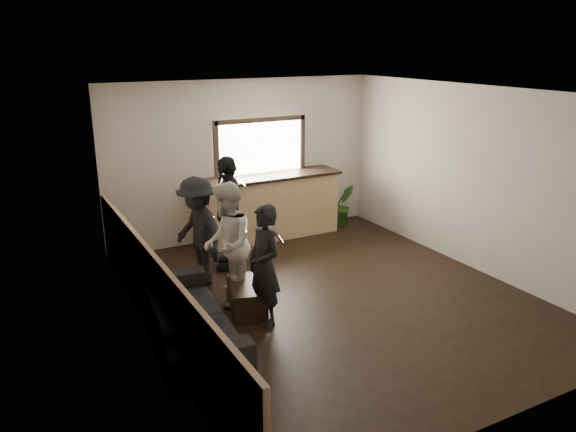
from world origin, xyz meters
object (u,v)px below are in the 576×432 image
person_a (264,265)px  person_d (229,213)px  person_b (227,244)px  sofa (189,315)px  cup_b (261,286)px  bar_counter (267,203)px  potted_plant (343,205)px  coffee_table (247,296)px  person_c (198,232)px  cup_a (234,277)px

person_a → person_d: 1.92m
person_a → person_b: person_b is taller
sofa → cup_b: sofa is taller
bar_counter → person_a: 3.25m
potted_plant → sofa: bearing=-144.7°
potted_plant → person_d: size_ratio=0.45×
potted_plant → person_b: bearing=-147.0°
person_d → sofa: bearing=-6.0°
sofa → person_a: person_a is taller
coffee_table → cup_b: cup_b is taller
person_a → person_b: 0.78m
bar_counter → potted_plant: (1.59, -0.05, -0.24)m
bar_counter → person_c: size_ratio=1.69×
sofa → person_b: person_b is taller
sofa → cup_b: size_ratio=24.41×
potted_plant → person_c: bearing=-158.2°
cup_a → person_b: 0.45m
potted_plant → bar_counter: bearing=178.3°
person_d → person_c: bearing=-30.0°
coffee_table → person_b: 0.74m
bar_counter → cup_a: bar_counter is taller
sofa → person_c: (0.67, 1.51, 0.46)m
bar_counter → coffee_table: size_ratio=3.38×
sofa → cup_a: size_ratio=20.57×
person_d → person_b: bearing=5.0°
coffee_table → cup_a: size_ratio=7.15×
bar_counter → person_d: bearing=-138.8°
bar_counter → cup_a: (-1.60, -2.26, -0.24)m
person_c → person_b: bearing=-1.6°
bar_counter → person_d: (-1.15, -1.00, 0.25)m
sofa → person_b: 1.21m
sofa → cup_a: (0.85, 0.65, 0.06)m
cup_b → person_b: 0.72m
sofa → person_d: person_d is taller
bar_counter → potted_plant: bar_counter is taller
person_b → person_d: person_d is taller
potted_plant → person_c: (-3.37, -1.35, 0.40)m
person_b → person_c: person_b is taller
person_a → person_b: bearing=-171.6°
cup_b → person_d: (0.26, 1.67, 0.49)m
coffee_table → person_c: (-0.27, 1.07, 0.62)m
person_b → person_a: bearing=38.3°
bar_counter → person_a: size_ratio=1.76×
cup_a → person_b: person_b is taller
person_a → person_d: person_d is taller
bar_counter → sofa: bar_counter is taller
potted_plant → person_c: person_c is taller
coffee_table → person_c: 1.27m
coffee_table → person_c: person_c is taller
sofa → cup_b: (1.04, 0.23, 0.06)m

